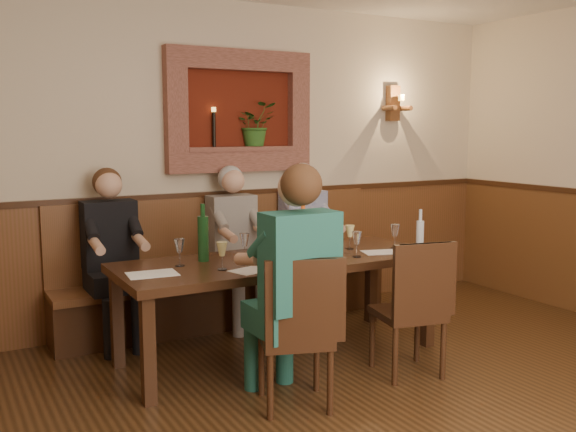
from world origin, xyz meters
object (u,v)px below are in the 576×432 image
object	(u,v)px
dining_table	(280,268)
bench	(228,286)
wine_bottle_green_a	(303,233)
chair_near_right	(408,335)
person_bench_right	(308,253)
wine_bottle_green_b	(203,237)
chair_near_left	(295,363)
person_chair_front	(292,306)
spittoon_bucket	(276,244)
person_bench_left	(114,274)
person_bench_mid	(236,261)
water_bottle	(420,235)

from	to	relation	value
dining_table	bench	world-z (taller)	bench
dining_table	wine_bottle_green_a	distance (m)	0.33
chair_near_right	person_bench_right	xyz separation A→B (m)	(0.14, 1.59, 0.30)
bench	wine_bottle_green_b	xyz separation A→B (m)	(-0.53, -0.77, 0.60)
chair_near_left	person_chair_front	world-z (taller)	person_chair_front
spittoon_bucket	wine_bottle_green_a	world-z (taller)	wine_bottle_green_a
person_bench_left	person_bench_mid	world-z (taller)	person_bench_left
bench	chair_near_left	size ratio (longest dim) A/B	3.14
dining_table	spittoon_bucket	world-z (taller)	spittoon_bucket
dining_table	person_bench_left	world-z (taller)	person_bench_left
dining_table	person_chair_front	bearing A→B (deg)	-113.30
water_bottle	person_bench_right	bearing A→B (deg)	104.66
bench	chair_near_right	xyz separation A→B (m)	(0.61, -1.70, -0.05)
chair_near_right	spittoon_bucket	size ratio (longest dim) A/B	3.32
person_bench_mid	water_bottle	distance (m)	1.58
water_bottle	bench	bearing A→B (deg)	129.65
dining_table	person_bench_left	distance (m)	1.32
wine_bottle_green_a	water_bottle	bearing A→B (deg)	-23.04
dining_table	wine_bottle_green_a	xyz separation A→B (m)	(0.22, 0.03, 0.24)
chair_near_left	person_bench_right	size ratio (longest dim) A/B	0.69
person_bench_mid	wine_bottle_green_a	distance (m)	0.90
person_bench_left	spittoon_bucket	xyz separation A→B (m)	(0.90, -1.00, 0.32)
spittoon_bucket	wine_bottle_green_a	xyz separation A→B (m)	(0.33, 0.19, 0.02)
chair_near_left	water_bottle	bearing A→B (deg)	38.39
person_bench_left	bench	bearing A→B (deg)	5.89
chair_near_right	person_bench_left	distance (m)	2.29
spittoon_bucket	person_bench_mid	bearing A→B (deg)	81.69
person_bench_right	wine_bottle_green_a	xyz separation A→B (m)	(-0.53, -0.81, 0.34)
person_bench_mid	spittoon_bucket	bearing A→B (deg)	-98.31
wine_bottle_green_b	water_bottle	distance (m)	1.66
bench	chair_near_left	world-z (taller)	bench
person_bench_left	chair_near_right	bearing A→B (deg)	-44.44
spittoon_bucket	person_chair_front	bearing A→B (deg)	-109.75
person_bench_right	spittoon_bucket	bearing A→B (deg)	-130.76
chair_near_left	spittoon_bucket	bearing A→B (deg)	89.99
person_bench_mid	spittoon_bucket	size ratio (longest dim) A/B	4.83
bench	spittoon_bucket	bearing A→B (deg)	-95.89
bench	water_bottle	size ratio (longest dim) A/B	9.00
person_bench_left	person_bench_right	bearing A→B (deg)	0.01
dining_table	person_bench_mid	world-z (taller)	person_bench_mid
chair_near_left	person_bench_left	bearing A→B (deg)	130.96
dining_table	person_chair_front	distance (m)	0.85
dining_table	person_bench_mid	distance (m)	0.85
bench	person_chair_front	distance (m)	1.78
chair_near_left	dining_table	bearing A→B (deg)	86.44
spittoon_bucket	wine_bottle_green_b	xyz separation A→B (m)	(-0.42, 0.33, 0.03)
person_bench_right	spittoon_bucket	xyz separation A→B (m)	(-0.86, -1.00, 0.32)
chair_near_right	spittoon_bucket	distance (m)	1.12
dining_table	chair_near_right	size ratio (longest dim) A/B	2.52
bench	wine_bottle_green_a	world-z (taller)	wine_bottle_green_a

